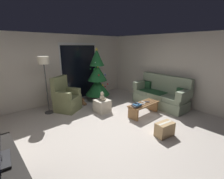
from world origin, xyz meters
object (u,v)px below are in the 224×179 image
Objects in this scene: christmas_tree at (97,77)px; cardboard_box_taped_mid_floor at (165,129)px; cell_phone at (137,104)px; remote_graphite at (147,102)px; teddy_bear_cream at (102,97)px; teddy_bear_chestnut_by_tree at (83,102)px; couch at (161,95)px; floor_lamp at (44,66)px; remote_white at (143,102)px; ottoman at (102,106)px; armchair at (66,99)px; remote_silver at (142,104)px; book_stack at (137,105)px; coffee_table at (144,107)px.

christmas_tree reaches higher than cardboard_box_taped_mid_floor.
cell_phone reaches higher than cardboard_box_taped_mid_floor.
teddy_bear_cream is (-0.96, 1.05, 0.13)m from remote_graphite.
teddy_bear_chestnut_by_tree is at bearing -95.51° from remote_graphite.
teddy_bear_cream reaches higher than cardboard_box_taped_mid_floor.
couch is 1.11× the size of floor_lamp.
remote_white is 0.55× the size of teddy_bear_chestnut_by_tree.
cell_phone reaches higher than ottoman.
cell_phone is at bearing -174.91° from couch.
cardboard_box_taped_mid_floor is at bearing -84.38° from teddy_bear_cream.
teddy_bear_chestnut_by_tree is (1.16, -0.18, -1.38)m from floor_lamp.
remote_graphite is at bearing -18.29° from remote_white.
remote_white is 1.31m from cardboard_box_taped_mid_floor.
teddy_bear_chestnut_by_tree is at bearing -167.14° from christmas_tree.
christmas_tree is at bearing 7.19° from armchair.
couch is 2.13m from teddy_bear_cream.
teddy_bear_cream is (-0.84, 0.99, 0.13)m from remote_white.
remote_silver is 0.27m from book_stack.
floor_lamp reaches higher than ottoman.
ottoman is (-0.80, 1.06, -0.06)m from coffee_table.
remote_white is at bearing -49.67° from ottoman.
couch is 12.64× the size of remote_silver.
christmas_tree reaches higher than couch.
book_stack reaches higher than remote_white.
teddy_bear_cream reaches higher than remote_white.
remote_white reaches higher than ottoman.
floor_lamp reaches higher than teddy_bear_cream.
book_stack is 1.03× the size of teddy_bear_cream.
book_stack is at bearing -174.95° from couch.
cell_phone is (-1.49, -0.13, 0.07)m from couch.
floor_lamp reaches higher than remote_silver.
coffee_table reaches higher than cardboard_box_taped_mid_floor.
book_stack is (-0.27, -0.02, 0.03)m from remote_silver.
ottoman is (-0.97, 1.06, -0.19)m from remote_graphite.
couch is 2.15m from ottoman.
remote_silver is at bearing -65.99° from teddy_bear_chestnut_by_tree.
book_stack is at bearing -33.26° from remote_silver.
book_stack reaches higher than teddy_bear_chestnut_by_tree.
couch is 4.48× the size of ottoman.
remote_white is 3.21m from floor_lamp.
teddy_bear_chestnut_by_tree is (-0.98, 1.94, -0.13)m from coffee_table.
floor_lamp reaches higher than cardboard_box_taped_mid_floor.
teddy_bear_cream is (1.35, -1.06, -0.99)m from floor_lamp.
cardboard_box_taped_mid_floor is at bearing -97.02° from christmas_tree.
remote_white is 1.08× the size of cell_phone.
remote_graphite reaches higher than coffee_table.
floor_lamp is 1.81m from teddy_bear_chestnut_by_tree.
cardboard_box_taped_mid_floor is at bearing 18.52° from remote_graphite.
coffee_table is at bearing -35.54° from remote_graphite.
remote_silver is 3.14m from floor_lamp.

